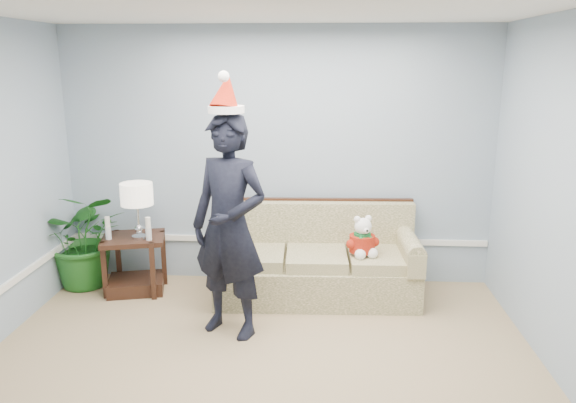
# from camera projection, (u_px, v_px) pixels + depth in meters

# --- Properties ---
(room_shell) EXTENTS (4.54, 5.04, 2.74)m
(room_shell) POSITION_uv_depth(u_px,v_px,m) (245.00, 225.00, 3.47)
(room_shell) COLOR tan
(room_shell) RESTS_ON ground
(wainscot_trim) EXTENTS (4.49, 4.99, 0.06)m
(wainscot_trim) POSITION_uv_depth(u_px,v_px,m) (131.00, 283.00, 4.90)
(wainscot_trim) COLOR white
(wainscot_trim) RESTS_ON room_shell
(sofa) EXTENTS (2.03, 0.92, 0.94)m
(sofa) POSITION_uv_depth(u_px,v_px,m) (316.00, 264.00, 5.71)
(sofa) COLOR #4F5829
(sofa) RESTS_ON room_shell
(side_table) EXTENTS (0.71, 0.64, 0.59)m
(side_table) POSITION_uv_depth(u_px,v_px,m) (135.00, 270.00, 5.82)
(side_table) COLOR #361C13
(side_table) RESTS_ON room_shell
(table_lamp) EXTENTS (0.32, 0.32, 0.57)m
(table_lamp) POSITION_uv_depth(u_px,v_px,m) (137.00, 196.00, 5.57)
(table_lamp) COLOR silver
(table_lamp) RESTS_ON side_table
(candle_pair) EXTENTS (0.47, 0.06, 0.24)m
(candle_pair) POSITION_uv_depth(u_px,v_px,m) (128.00, 229.00, 5.61)
(candle_pair) COLOR silver
(candle_pair) RESTS_ON side_table
(houseplant) EXTENTS (1.00, 0.88, 1.05)m
(houseplant) POSITION_uv_depth(u_px,v_px,m) (86.00, 238.00, 5.90)
(houseplant) COLOR #1B5C1C
(houseplant) RESTS_ON room_shell
(man) EXTENTS (0.83, 0.71, 1.94)m
(man) POSITION_uv_depth(u_px,v_px,m) (229.00, 227.00, 4.76)
(man) COLOR black
(man) RESTS_ON room_shell
(santa_hat) EXTENTS (0.38, 0.41, 0.35)m
(santa_hat) POSITION_uv_depth(u_px,v_px,m) (226.00, 94.00, 4.51)
(santa_hat) COLOR white
(santa_hat) RESTS_ON man
(teddy_bear) EXTENTS (0.32, 0.32, 0.41)m
(teddy_bear) POSITION_uv_depth(u_px,v_px,m) (362.00, 241.00, 5.44)
(teddy_bear) COLOR white
(teddy_bear) RESTS_ON sofa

